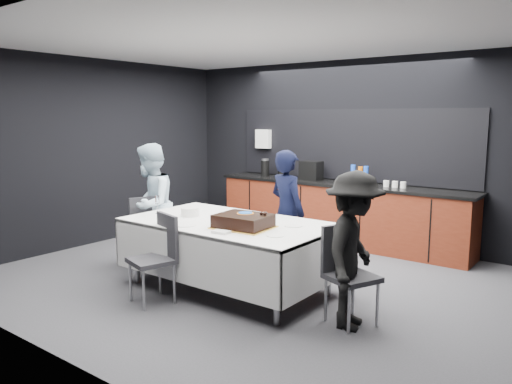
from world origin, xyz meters
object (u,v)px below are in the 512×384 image
plate_stack (190,212)px  party_table (229,233)px  chair_left (143,225)px  person_right (353,250)px  cake_assembly (243,221)px  chair_right (347,267)px  person_center (287,212)px  chair_near (158,252)px  person_left (150,205)px  champagne_flute (157,201)px

plate_stack → party_table: bearing=4.2°
chair_left → person_right: person_right is taller
cake_assembly → chair_right: 1.18m
chair_left → person_center: size_ratio=0.60×
plate_stack → cake_assembly: bearing=-7.8°
chair_right → party_table: bearing=179.3°
person_center → person_right: size_ratio=1.05×
person_center → person_right: 1.72m
chair_near → person_left: (-1.09, 0.85, 0.26)m
chair_left → chair_near: size_ratio=1.00×
party_table → person_left: 1.45m
chair_right → person_left: person_left is taller
plate_stack → chair_near: chair_near is taller
cake_assembly → chair_near: bearing=-140.0°
party_table → person_center: bearing=78.3°
cake_assembly → chair_left: (-1.81, 0.17, -0.32)m
party_table → person_right: (1.58, -0.11, 0.09)m
chair_near → cake_assembly: bearing=40.0°
party_table → champagne_flute: (-0.97, -0.18, 0.30)m
champagne_flute → cake_assembly: bearing=0.8°
chair_near → person_right: person_right is taller
chair_left → person_left: (0.03, 0.10, 0.26)m
champagne_flute → chair_near: size_ratio=0.24×
chair_left → chair_right: same height
plate_stack → chair_right: 2.06m
cake_assembly → plate_stack: bearing=172.2°
person_left → plate_stack: bearing=49.3°
party_table → chair_near: 0.82m
cake_assembly → champagne_flute: bearing=-179.2°
cake_assembly → person_right: 1.25m
plate_stack → chair_near: bearing=-72.7°
plate_stack → person_right: 2.15m
chair_right → person_right: 0.24m
chair_near → person_center: bearing=71.9°
person_left → person_right: (3.02, -0.22, -0.07)m
chair_right → plate_stack: bearing=-179.4°
party_table → plate_stack: plate_stack is taller
cake_assembly → party_table: bearing=154.0°
party_table → person_left: bearing=175.7°
champagne_flute → chair_near: 0.93m
champagne_flute → chair_left: 0.67m
chair_right → champagne_flute: bearing=-176.2°
chair_left → person_center: (1.66, 0.89, 0.23)m
person_left → person_right: size_ratio=1.09×
plate_stack → person_left: (-0.87, 0.15, -0.03)m
person_center → chair_left: bearing=45.8°
champagne_flute → person_right: size_ratio=0.15×
person_center → person_left: (-1.62, -0.79, 0.03)m
person_right → plate_stack: bearing=75.3°
party_table → chair_left: bearing=179.7°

